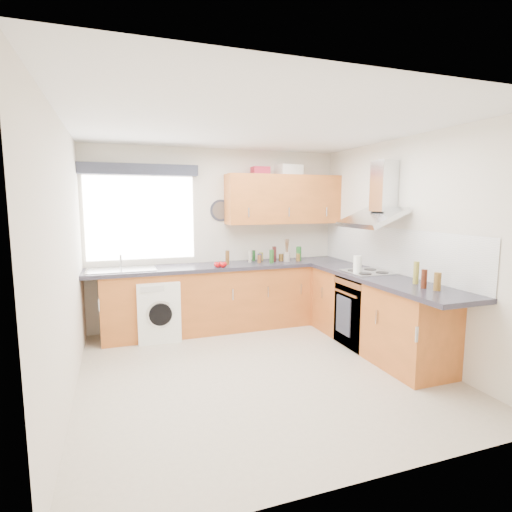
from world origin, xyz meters
name	(u,v)px	position (x,y,z in m)	size (l,w,h in m)	color
ground_plane	(260,371)	(0.00, 0.00, 0.00)	(3.60, 3.60, 0.00)	beige
ceiling	(261,125)	(0.00, 0.00, 2.50)	(3.60, 3.60, 0.02)	white
wall_back	(218,238)	(0.00, 1.80, 1.25)	(3.60, 0.02, 2.50)	silver
wall_front	(365,290)	(0.00, -1.80, 1.25)	(3.60, 0.02, 2.50)	silver
wall_left	(65,262)	(-1.80, 0.00, 1.25)	(0.02, 3.60, 2.50)	silver
wall_right	(406,247)	(1.80, 0.00, 1.25)	(0.02, 3.60, 2.50)	silver
window	(141,218)	(-1.05, 1.79, 1.55)	(1.40, 0.02, 1.10)	white
window_blind	(139,169)	(-1.05, 1.70, 2.18)	(1.50, 0.18, 0.14)	#282A35
splashback	(389,250)	(1.79, 0.30, 1.18)	(0.01, 3.00, 0.54)	white
base_cab_back	(216,299)	(-0.10, 1.51, 0.43)	(3.00, 0.58, 0.86)	#A75521
base_cab_corner	(320,291)	(1.50, 1.50, 0.43)	(0.60, 0.60, 0.86)	#A75521
base_cab_right	(374,314)	(1.51, 0.15, 0.43)	(0.58, 2.10, 0.86)	#A75521
worktop_back	(223,266)	(0.00, 1.50, 0.89)	(3.60, 0.62, 0.05)	#26242E
worktop_right	(383,279)	(1.50, 0.00, 0.89)	(0.62, 2.42, 0.05)	#26242E
sink	(121,267)	(-1.33, 1.50, 0.95)	(0.84, 0.46, 0.10)	silver
oven	(366,311)	(1.50, 0.30, 0.42)	(0.56, 0.58, 0.85)	black
hob_plate	(368,272)	(1.50, 0.30, 0.92)	(0.52, 0.52, 0.01)	silver
extractor_hood	(378,201)	(1.60, 0.30, 1.77)	(0.52, 0.78, 0.66)	silver
upper_cabinets	(284,199)	(0.95, 1.62, 1.80)	(1.70, 0.35, 0.70)	#A75521
washing_machine	(158,309)	(-0.90, 1.40, 0.39)	(0.53, 0.51, 0.77)	white
wall_clock	(221,210)	(0.05, 1.78, 1.64)	(0.31, 0.31, 0.04)	#282A35
casserole	(288,170)	(1.06, 1.72, 2.23)	(0.36, 0.26, 0.15)	white
storage_box	(260,171)	(0.61, 1.70, 2.21)	(0.24, 0.20, 0.11)	#BB243E
utensil_pot	(287,257)	(0.94, 1.47, 0.98)	(0.10, 0.10, 0.13)	#A19283
kitchen_roll	(357,265)	(1.35, 0.30, 1.02)	(0.10, 0.10, 0.21)	white
tomato_cluster	(220,265)	(-0.09, 1.30, 0.94)	(0.15, 0.15, 0.07)	#A9070A
jar_0	(298,257)	(1.11, 1.45, 0.97)	(0.06, 0.06, 0.11)	brown
jar_1	(261,256)	(0.62, 1.68, 0.97)	(0.06, 0.06, 0.12)	olive
jar_2	(250,257)	(0.42, 1.59, 0.99)	(0.04, 0.04, 0.16)	beige
jar_3	(260,258)	(0.56, 1.56, 0.97)	(0.06, 0.06, 0.12)	#141A47
jar_4	(274,254)	(0.77, 1.54, 1.02)	(0.06, 0.06, 0.22)	#3E1716
jar_5	(254,256)	(0.51, 1.69, 0.99)	(0.04, 0.04, 0.16)	#19461A
jar_6	(281,257)	(0.88, 1.55, 0.96)	(0.07, 0.07, 0.10)	brown
jar_7	(299,254)	(1.13, 1.47, 1.01)	(0.08, 0.08, 0.21)	#205B21
jar_8	(272,256)	(0.67, 1.40, 1.00)	(0.06, 0.06, 0.19)	#22511D
jar_9	(259,259)	(0.52, 1.48, 0.97)	(0.06, 0.06, 0.11)	brown
jar_10	(227,258)	(0.05, 1.47, 1.01)	(0.05, 0.05, 0.19)	brown
bottle_0	(437,282)	(1.54, -0.77, 1.00)	(0.07, 0.07, 0.18)	brown
bottle_1	(424,279)	(1.50, -0.64, 1.01)	(0.06, 0.06, 0.19)	#4D1E10
bottle_2	(416,273)	(1.58, -0.43, 1.03)	(0.06, 0.06, 0.24)	#9E9436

